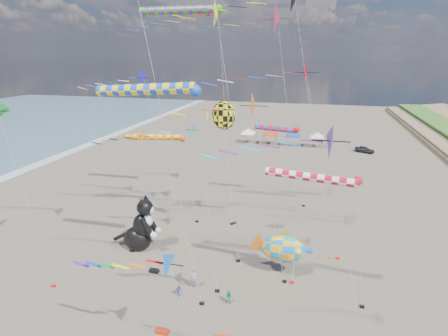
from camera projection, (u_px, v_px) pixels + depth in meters
delta_kite_0 at (236, 109)px, 27.25m from camera, size 11.72×2.46×16.65m
delta_kite_1 at (218, 16)px, 30.43m from camera, size 11.42×2.59×23.96m
delta_kite_2 at (194, 133)px, 39.37m from camera, size 11.14×2.04×12.13m
delta_kite_3 at (155, 258)px, 20.40m from camera, size 8.34×1.86×9.16m
delta_kite_4 at (268, 20)px, 36.05m from camera, size 14.78×3.27×24.45m
delta_kite_5 at (328, 142)px, 17.58m from camera, size 9.13×1.96×16.32m
delta_kite_6 at (127, 82)px, 33.11m from camera, size 11.11×1.77×18.03m
delta_kite_8 at (293, 0)px, 28.44m from camera, size 14.52×2.87×25.05m
delta_kite_9 at (304, 75)px, 29.99m from camera, size 12.58×2.47×19.02m
delta_kite_10 at (128, 141)px, 38.45m from camera, size 9.75×1.77×11.41m
windsock_0 at (279, 129)px, 44.02m from camera, size 6.97×0.70×10.60m
windsock_1 at (151, 90)px, 25.64m from camera, size 9.49×0.88×17.19m
windsock_2 at (158, 138)px, 39.85m from camera, size 8.39×0.73×10.55m
windsock_3 at (315, 178)px, 25.58m from camera, size 8.29×0.68×10.98m
windsock_4 at (183, 11)px, 35.33m from camera, size 10.04×0.95×23.90m
angelfish_kite at (221, 117)px, 32.03m from camera, size 3.74×3.02×15.17m
cat_inflatable at (139, 223)px, 35.36m from camera, size 4.41×2.24×5.93m
fish_inflatable at (283, 249)px, 31.09m from camera, size 5.36×2.18×4.75m
person_adult at (194, 278)px, 29.89m from camera, size 0.80×0.65×1.89m
child_green at (229, 297)px, 28.04m from camera, size 0.65×0.53×1.22m
child_blue at (178, 290)px, 29.00m from camera, size 0.63×0.60×1.05m
kite_bag_0 at (154, 271)px, 32.27m from camera, size 0.90×0.44×0.30m
kite_bag_1 at (308, 251)px, 35.47m from camera, size 0.90×0.44×0.30m
kite_bag_2 at (163, 331)px, 25.22m from camera, size 0.90×0.44×0.30m
tent_row at (282, 131)px, 76.45m from camera, size 19.20×4.20×3.80m
parked_car at (365, 150)px, 71.28m from camera, size 4.10×2.99×1.30m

